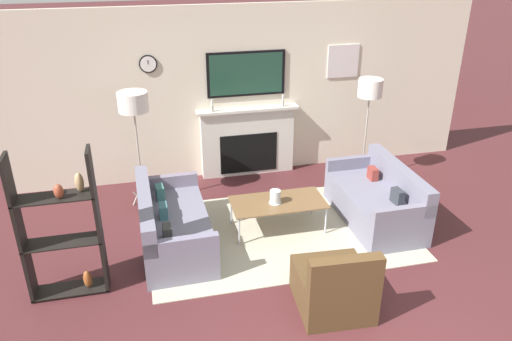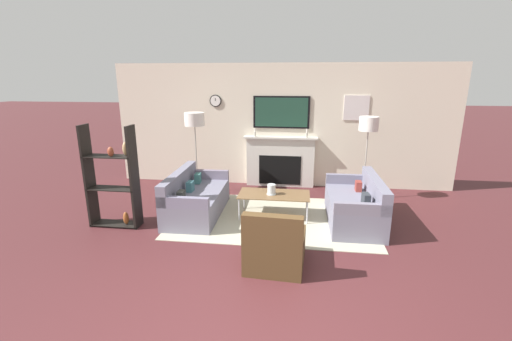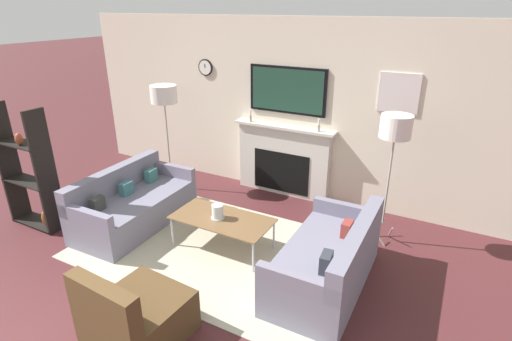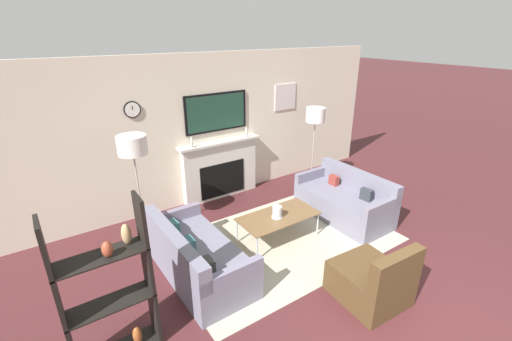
{
  "view_description": "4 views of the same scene",
  "coord_description": "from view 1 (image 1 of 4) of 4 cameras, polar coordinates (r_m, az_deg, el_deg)",
  "views": [
    {
      "loc": [
        -1.6,
        -2.71,
        3.59
      ],
      "look_at": [
        -0.27,
        2.91,
        0.86
      ],
      "focal_mm": 35.0,
      "sensor_mm": 36.0,
      "label": 1
    },
    {
      "loc": [
        0.43,
        -2.85,
        2.39
      ],
      "look_at": [
        -0.35,
        3.09,
        0.76
      ],
      "focal_mm": 24.0,
      "sensor_mm": 36.0,
      "label": 2
    },
    {
      "loc": [
        2.41,
        -0.76,
        2.84
      ],
      "look_at": [
        0.24,
        3.27,
        0.93
      ],
      "focal_mm": 28.0,
      "sensor_mm": 36.0,
      "label": 3
    },
    {
      "loc": [
        -2.83,
        -0.75,
        3.06
      ],
      "look_at": [
        -0.02,
        3.39,
        0.98
      ],
      "focal_mm": 24.0,
      "sensor_mm": 36.0,
      "label": 4
    }
  ],
  "objects": [
    {
      "name": "floor_lamp_left",
      "position": [
        6.96,
        -13.87,
        7.46
      ],
      "size": [
        0.41,
        0.41,
        1.71
      ],
      "color": "#9E998E",
      "rests_on": "ground_plane"
    },
    {
      "name": "coffee_table",
      "position": [
        6.59,
        2.53,
        -3.75
      ],
      "size": [
        1.24,
        0.62,
        0.42
      ],
      "color": "brown",
      "rests_on": "ground_plane"
    },
    {
      "name": "shelf_unit",
      "position": [
        5.65,
        -21.26,
        -6.31
      ],
      "size": [
        0.82,
        0.28,
        1.68
      ],
      "color": "black",
      "rests_on": "ground_plane"
    },
    {
      "name": "hurricane_candle",
      "position": [
        6.51,
        2.21,
        -3.11
      ],
      "size": [
        0.16,
        0.16,
        0.18
      ],
      "color": "silver",
      "rests_on": "coffee_table"
    },
    {
      "name": "fireplace_wall",
      "position": [
        7.98,
        -1.13,
        8.06
      ],
      "size": [
        7.52,
        0.28,
        2.7
      ],
      "color": "beige",
      "rests_on": "ground_plane"
    },
    {
      "name": "armchair",
      "position": [
        5.4,
        8.91,
        -13.05
      ],
      "size": [
        0.78,
        0.84,
        0.82
      ],
      "color": "#4C361E",
      "rests_on": "ground_plane"
    },
    {
      "name": "couch_right",
      "position": [
        7.05,
        13.68,
        -3.45
      ],
      "size": [
        0.83,
        1.64,
        0.79
      ],
      "color": "slate",
      "rests_on": "ground_plane"
    },
    {
      "name": "couch_left",
      "position": [
        6.39,
        -9.65,
        -6.36
      ],
      "size": [
        0.87,
        1.73,
        0.78
      ],
      "color": "slate",
      "rests_on": "ground_plane"
    },
    {
      "name": "area_rug",
      "position": [
        6.73,
        2.58,
        -6.99
      ],
      "size": [
        3.42,
        2.19,
        0.01
      ],
      "color": "#AEAA92",
      "rests_on": "ground_plane"
    },
    {
      "name": "floor_lamp_right",
      "position": [
        7.73,
        12.91,
        9.0
      ],
      "size": [
        0.37,
        0.37,
        1.68
      ],
      "color": "#9E998E",
      "rests_on": "ground_plane"
    }
  ]
}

